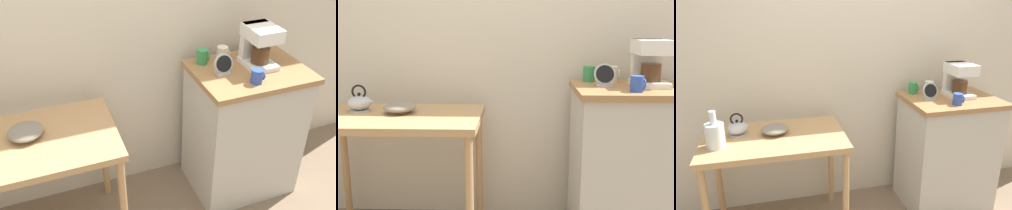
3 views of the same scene
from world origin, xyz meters
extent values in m
cube|color=beige|center=(0.10, 0.37, 1.40)|extent=(4.40, 0.10, 2.80)
cube|color=tan|center=(-0.65, -0.05, 0.75)|extent=(0.96, 0.60, 0.04)
cylinder|color=tan|center=(-0.21, -0.30, 0.37)|extent=(0.04, 0.04, 0.73)
cylinder|color=tan|center=(-1.09, 0.21, 0.37)|extent=(0.04, 0.04, 0.73)
cylinder|color=tan|center=(-0.21, 0.21, 0.37)|extent=(0.04, 0.04, 0.73)
cube|color=#BCB7AD|center=(0.71, -0.01, 0.45)|extent=(0.67, 0.51, 0.90)
cube|color=#9E7044|center=(0.71, -0.01, 0.92)|extent=(0.70, 0.54, 0.04)
cylinder|color=gray|center=(-0.65, 0.00, 0.78)|extent=(0.08, 0.08, 0.01)
ellipsoid|color=gray|center=(-0.65, 0.00, 0.81)|extent=(0.19, 0.19, 0.05)
cylinder|color=#B2B5BA|center=(-0.90, 0.04, 0.78)|extent=(0.12, 0.12, 0.01)
ellipsoid|color=#B2B5BA|center=(-0.90, 0.04, 0.82)|extent=(0.14, 0.14, 0.08)
cone|color=#B2B5BA|center=(-0.83, 0.04, 0.83)|extent=(0.07, 0.03, 0.05)
sphere|color=black|center=(-0.90, 0.04, 0.87)|extent=(0.02, 0.02, 0.02)
torus|color=black|center=(-0.90, 0.04, 0.89)|extent=(0.09, 0.01, 0.09)
cylinder|color=silver|center=(-1.01, -0.13, 0.85)|extent=(0.12, 0.12, 0.16)
cylinder|color=silver|center=(-1.01, -0.13, 0.97)|extent=(0.04, 0.04, 0.08)
cube|color=white|center=(0.78, 0.02, 0.95)|extent=(0.18, 0.22, 0.03)
cube|color=white|center=(0.78, 0.10, 1.06)|extent=(0.16, 0.05, 0.26)
cube|color=white|center=(0.78, 0.02, 1.15)|extent=(0.18, 0.22, 0.08)
cylinder|color=#4C2D19|center=(0.78, 0.01, 1.01)|extent=(0.11, 0.11, 0.10)
cylinder|color=#2D4CAD|center=(0.65, -0.16, 0.98)|extent=(0.07, 0.07, 0.08)
torus|color=#2D4CAD|center=(0.69, -0.16, 0.98)|extent=(0.01, 0.06, 0.06)
cylinder|color=#338C4C|center=(0.46, 0.17, 0.98)|extent=(0.07, 0.07, 0.09)
torus|color=#338C4C|center=(0.50, 0.17, 0.98)|extent=(0.01, 0.06, 0.06)
cylinder|color=beige|center=(0.60, 0.16, 0.98)|extent=(0.07, 0.07, 0.10)
torus|color=beige|center=(0.63, 0.16, 0.98)|extent=(0.01, 0.06, 0.06)
cube|color=#B2B5BA|center=(0.52, 0.00, 0.94)|extent=(0.08, 0.06, 0.02)
cylinder|color=#B2B5BA|center=(0.52, 0.00, 1.00)|extent=(0.12, 0.05, 0.12)
cylinder|color=black|center=(0.52, -0.01, 1.00)|extent=(0.10, 0.04, 0.10)
camera|label=1|loc=(-0.52, -1.82, 2.06)|focal=41.61mm
camera|label=2|loc=(0.04, -2.24, 1.31)|focal=42.81mm
camera|label=3|loc=(-0.66, -2.07, 1.66)|focal=33.71mm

